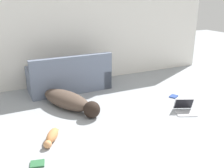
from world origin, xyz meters
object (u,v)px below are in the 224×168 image
(dog, at_px, (69,101))
(laptop_open, at_px, (185,108))
(cat, at_px, (52,137))
(couch, at_px, (69,78))
(book_green, at_px, (37,164))
(book_blue, at_px, (174,96))

(dog, xyz_separation_m, laptop_open, (1.90, -1.05, -0.07))
(dog, xyz_separation_m, cat, (-0.56, -1.00, -0.08))
(cat, distance_m, laptop_open, 2.46)
(laptop_open, bearing_deg, couch, 151.42)
(couch, distance_m, book_green, 2.71)
(cat, xyz_separation_m, laptop_open, (2.46, -0.05, 0.01))
(couch, distance_m, cat, 2.16)
(laptop_open, height_order, book_blue, laptop_open)
(couch, height_order, cat, couch)
(dog, xyz_separation_m, book_green, (-0.85, -1.48, -0.14))
(couch, height_order, dog, couch)
(laptop_open, xyz_separation_m, book_blue, (0.27, 0.66, -0.07))
(cat, height_order, laptop_open, laptop_open)
(couch, xyz_separation_m, dog, (-0.29, -0.97, -0.12))
(cat, bearing_deg, laptop_open, 119.07)
(dog, bearing_deg, book_green, -55.02)
(couch, bearing_deg, book_green, 64.19)
(book_blue, bearing_deg, laptop_open, -112.46)
(book_green, bearing_deg, book_blue, 19.80)
(dog, distance_m, book_green, 1.71)
(couch, bearing_deg, laptop_open, 127.60)
(cat, height_order, book_green, cat)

